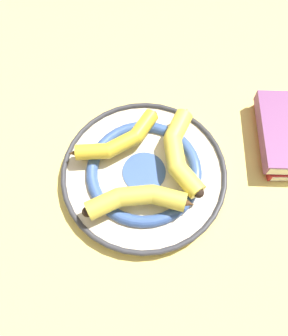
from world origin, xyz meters
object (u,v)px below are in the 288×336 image
object	(u,v)px
decorative_bowl	(144,172)
banana_b	(138,199)
banana_c	(118,141)
banana_a	(179,151)

from	to	relation	value
decorative_bowl	banana_b	size ratio (longest dim) A/B	1.78
decorative_bowl	banana_c	world-z (taller)	banana_c
banana_b	banana_c	distance (m)	0.14
decorative_bowl	banana_b	distance (m)	0.08
banana_b	banana_c	xyz separation A→B (m)	(0.09, -0.10, -0.00)
decorative_bowl	banana_b	xyz separation A→B (m)	(-0.02, 0.07, 0.04)
banana_c	banana_b	bearing A→B (deg)	-102.36
banana_a	banana_c	world-z (taller)	banana_a
banana_a	banana_b	xyz separation A→B (m)	(0.03, 0.13, -0.00)
banana_a	banana_c	distance (m)	0.13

